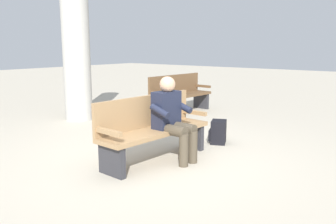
{
  "coord_description": "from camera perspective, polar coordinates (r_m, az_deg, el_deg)",
  "views": [
    {
      "loc": [
        3.68,
        3.14,
        1.6
      ],
      "look_at": [
        -0.08,
        0.15,
        0.7
      ],
      "focal_mm": 38.15,
      "sensor_mm": 36.0,
      "label": 1
    }
  ],
  "objects": [
    {
      "name": "bench_near",
      "position": [
        5.02,
        -2.5,
        -2.54
      ],
      "size": [
        1.82,
        0.58,
        0.9
      ],
      "rotation": [
        0.0,
        0.0,
        -0.06
      ],
      "color": "#9E7A51",
      "rests_on": "ground"
    },
    {
      "name": "backpack",
      "position": [
        5.97,
        8.02,
        -3.19
      ],
      "size": [
        0.38,
        0.36,
        0.38
      ],
      "rotation": [
        0.0,
        0.0,
        3.58
      ],
      "color": "black",
      "rests_on": "ground"
    },
    {
      "name": "bench_far",
      "position": [
        8.59,
        1.81,
        2.98
      ],
      "size": [
        1.82,
        0.57,
        0.9
      ],
      "rotation": [
        0.0,
        0.0,
        -0.05
      ],
      "color": "brown",
      "rests_on": "ground"
    },
    {
      "name": "person_seated",
      "position": [
        4.94,
        0.69,
        -0.73
      ],
      "size": [
        0.59,
        0.59,
        1.18
      ],
      "rotation": [
        0.0,
        0.0,
        -0.06
      ],
      "color": "#1E2338",
      "rests_on": "ground"
    },
    {
      "name": "ground_plane",
      "position": [
        5.09,
        -1.88,
        -7.69
      ],
      "size": [
        40.0,
        40.0,
        0.0
      ],
      "primitive_type": "plane",
      "color": "#B7AD99"
    },
    {
      "name": "support_pillar",
      "position": [
        7.92,
        -14.5,
        10.65
      ],
      "size": [
        0.58,
        0.58,
        3.3
      ],
      "primitive_type": "cylinder",
      "color": "#B2AFA8",
      "rests_on": "ground"
    }
  ]
}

